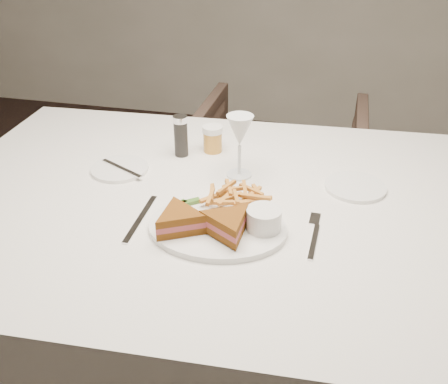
% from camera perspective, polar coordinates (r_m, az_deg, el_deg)
% --- Properties ---
extents(table, '(1.61, 1.12, 0.75)m').
position_cam_1_polar(table, '(1.50, 0.46, -13.17)').
color(table, silver).
rests_on(table, ground).
extents(chair_far, '(0.71, 0.67, 0.73)m').
position_cam_1_polar(chair_far, '(2.22, 6.12, 2.25)').
color(chair_far, '#48352C').
rests_on(chair_far, ground).
extents(table_setting, '(0.80, 0.59, 0.18)m').
position_cam_1_polar(table_setting, '(1.21, -0.14, -0.35)').
color(table_setting, white).
rests_on(table_setting, table).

